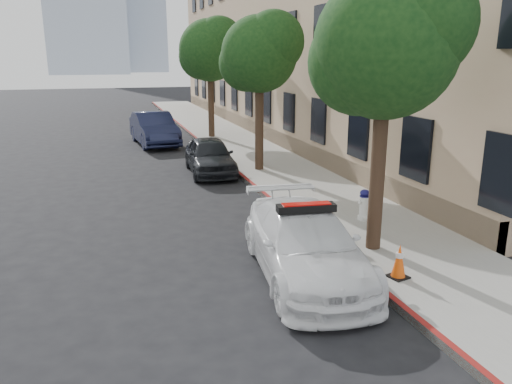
{
  "coord_description": "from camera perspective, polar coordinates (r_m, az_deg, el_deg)",
  "views": [
    {
      "loc": [
        -2.39,
        -10.72,
        4.06
      ],
      "look_at": [
        0.93,
        0.01,
        1.0
      ],
      "focal_mm": 35.0,
      "sensor_mm": 36.0,
      "label": 1
    }
  ],
  "objects": [
    {
      "name": "police_car",
      "position": [
        9.49,
        5.64,
        -5.88
      ],
      "size": [
        2.32,
        4.64,
        1.44
      ],
      "rotation": [
        0.0,
        0.0,
        -0.12
      ],
      "color": "white",
      "rests_on": "ground"
    },
    {
      "name": "curb_strip",
      "position": [
        21.56,
        -4.99,
        4.52
      ],
      "size": [
        0.12,
        50.0,
        0.15
      ],
      "primitive_type": "cube",
      "color": "maroon",
      "rests_on": "ground"
    },
    {
      "name": "parked_car_far",
      "position": [
        24.26,
        -11.58,
        7.1
      ],
      "size": [
        2.04,
        4.75,
        1.52
      ],
      "primitive_type": "imported",
      "rotation": [
        0.0,
        0.0,
        0.09
      ],
      "color": "#151935",
      "rests_on": "ground"
    },
    {
      "name": "building",
      "position": [
        28.23,
        7.39,
        17.01
      ],
      "size": [
        8.0,
        36.0,
        10.0
      ],
      "primitive_type": "cube",
      "color": "tan",
      "rests_on": "ground"
    },
    {
      "name": "traffic_cone",
      "position": [
        9.5,
        16.04,
        -7.61
      ],
      "size": [
        0.4,
        0.4,
        0.64
      ],
      "rotation": [
        0.0,
        0.0,
        0.24
      ],
      "color": "black",
      "rests_on": "sidewalk"
    },
    {
      "name": "tree_mid",
      "position": [
        17.53,
        0.5,
        15.56
      ],
      "size": [
        2.77,
        2.64,
        5.43
      ],
      "color": "black",
      "rests_on": "sidewalk"
    },
    {
      "name": "ground",
      "position": [
        11.71,
        -4.34,
        -5.1
      ],
      "size": [
        120.0,
        120.0,
        0.0
      ],
      "primitive_type": "plane",
      "color": "black",
      "rests_on": "ground"
    },
    {
      "name": "tree_far",
      "position": [
        25.28,
        -5.23,
        15.9
      ],
      "size": [
        3.1,
        3.0,
        5.81
      ],
      "color": "black",
      "rests_on": "sidewalk"
    },
    {
      "name": "parked_car_mid",
      "position": [
        17.9,
        -5.31,
        4.16
      ],
      "size": [
        1.71,
        3.85,
        1.29
      ],
      "primitive_type": "imported",
      "rotation": [
        0.0,
        0.0,
        -0.05
      ],
      "color": "black",
      "rests_on": "ground"
    },
    {
      "name": "fire_hydrant",
      "position": [
        12.57,
        12.26,
        -1.45
      ],
      "size": [
        0.32,
        0.3,
        0.77
      ],
      "rotation": [
        0.0,
        0.0,
        0.15
      ],
      "color": "white",
      "rests_on": "sidewalk"
    },
    {
      "name": "tree_near",
      "position": [
        10.21,
        14.82,
        15.95
      ],
      "size": [
        2.92,
        2.82,
        5.62
      ],
      "color": "black",
      "rests_on": "sidewalk"
    },
    {
      "name": "sidewalk",
      "position": [
        21.93,
        -1.05,
        4.76
      ],
      "size": [
        3.2,
        50.0,
        0.15
      ],
      "primitive_type": "cube",
      "color": "gray",
      "rests_on": "ground"
    }
  ]
}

